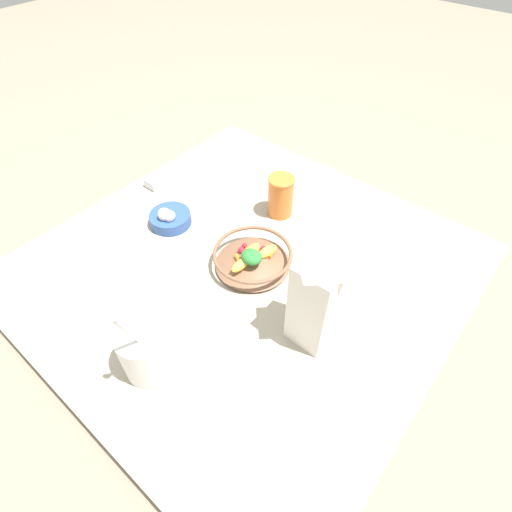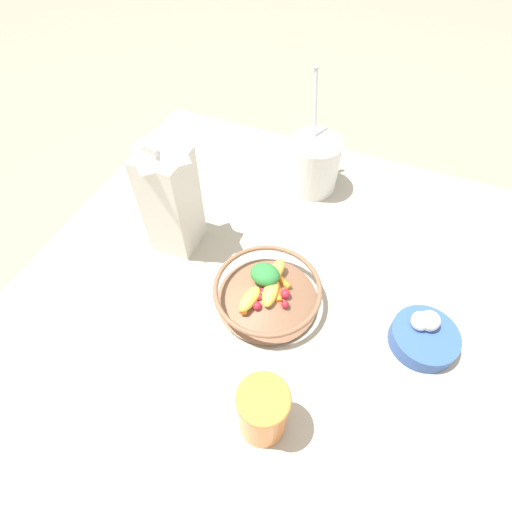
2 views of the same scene
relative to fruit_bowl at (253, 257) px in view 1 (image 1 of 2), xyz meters
name	(u,v)px [view 1 (image 1 of 2)]	position (x,y,z in m)	size (l,w,h in m)	color
ground_plane	(246,273)	(0.02, 0.00, -0.08)	(6.00, 6.00, 0.00)	gray
countertop	(246,268)	(0.02, 0.00, -0.06)	(1.08, 1.08, 0.04)	#B2A893
fruit_bowl	(253,257)	(0.00, 0.00, 0.00)	(0.21, 0.21, 0.08)	brown
milk_carton	(318,295)	(-0.24, 0.08, 0.11)	(0.09, 0.09, 0.29)	silver
yogurt_tub	(148,347)	(-0.02, 0.37, 0.04)	(0.12, 0.13, 0.28)	white
drinking_cup	(281,195)	(0.08, -0.23, 0.03)	(0.08, 0.08, 0.13)	orange
spice_jar	(155,183)	(0.48, -0.07, -0.02)	(0.05, 0.05, 0.03)	silver
garlic_bowl	(170,218)	(0.30, 0.03, -0.01)	(0.12, 0.12, 0.07)	#3356A3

